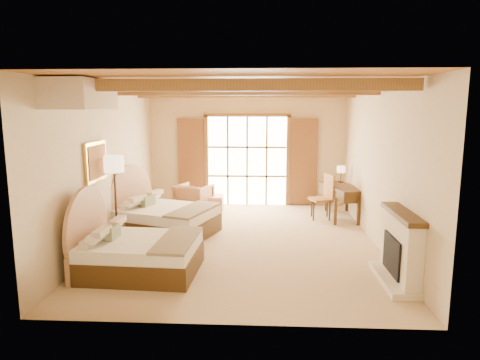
# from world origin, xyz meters

# --- Properties ---
(floor) EXTENTS (7.00, 7.00, 0.00)m
(floor) POSITION_xyz_m (0.00, 0.00, 0.00)
(floor) COLOR tan
(floor) RESTS_ON ground
(wall_back) EXTENTS (5.50, 0.00, 5.50)m
(wall_back) POSITION_xyz_m (0.00, 3.50, 1.60)
(wall_back) COLOR beige
(wall_back) RESTS_ON ground
(wall_left) EXTENTS (0.00, 7.00, 7.00)m
(wall_left) POSITION_xyz_m (-2.75, 0.00, 1.60)
(wall_left) COLOR beige
(wall_left) RESTS_ON ground
(wall_right) EXTENTS (0.00, 7.00, 7.00)m
(wall_right) POSITION_xyz_m (2.75, 0.00, 1.60)
(wall_right) COLOR beige
(wall_right) RESTS_ON ground
(ceiling) EXTENTS (7.00, 7.00, 0.00)m
(ceiling) POSITION_xyz_m (0.00, 0.00, 3.20)
(ceiling) COLOR #AD7430
(ceiling) RESTS_ON ground
(ceiling_beams) EXTENTS (5.39, 4.60, 0.18)m
(ceiling_beams) POSITION_xyz_m (0.00, 0.00, 3.08)
(ceiling_beams) COLOR olive
(ceiling_beams) RESTS_ON ceiling
(french_doors) EXTENTS (3.95, 0.08, 2.60)m
(french_doors) POSITION_xyz_m (0.00, 3.44, 1.25)
(french_doors) COLOR white
(french_doors) RESTS_ON ground
(fireplace) EXTENTS (0.46, 1.40, 1.16)m
(fireplace) POSITION_xyz_m (2.60, -2.00, 0.51)
(fireplace) COLOR beige
(fireplace) RESTS_ON ground
(painting) EXTENTS (0.06, 0.95, 0.75)m
(painting) POSITION_xyz_m (-2.70, -0.75, 1.75)
(painting) COLOR gold
(painting) RESTS_ON wall_left
(canopy_valance) EXTENTS (0.70, 1.40, 0.45)m
(canopy_valance) POSITION_xyz_m (-2.40, -2.00, 2.95)
(canopy_valance) COLOR beige
(canopy_valance) RESTS_ON ceiling
(bed_near) EXTENTS (2.00, 1.55, 1.27)m
(bed_near) POSITION_xyz_m (-1.77, -1.80, 0.38)
(bed_near) COLOR #452C12
(bed_near) RESTS_ON floor
(bed_far) EXTENTS (2.45, 2.07, 1.31)m
(bed_far) POSITION_xyz_m (-1.81, 0.44, 0.40)
(bed_far) COLOR #452C12
(bed_far) RESTS_ON floor
(nightstand) EXTENTS (0.44, 0.44, 0.53)m
(nightstand) POSITION_xyz_m (-2.48, -0.81, 0.26)
(nightstand) COLOR #452C12
(nightstand) RESTS_ON floor
(floor_lamp) EXTENTS (0.38, 0.38, 1.82)m
(floor_lamp) POSITION_xyz_m (-2.50, -0.38, 1.54)
(floor_lamp) COLOR #312417
(floor_lamp) RESTS_ON floor
(armchair) EXTENTS (1.07, 1.09, 0.78)m
(armchair) POSITION_xyz_m (-1.37, 2.37, 0.39)
(armchair) COLOR #A46C45
(armchair) RESTS_ON floor
(ottoman) EXTENTS (0.59, 0.59, 0.42)m
(ottoman) POSITION_xyz_m (-0.91, 2.58, 0.21)
(ottoman) COLOR tan
(ottoman) RESTS_ON floor
(desk) EXTENTS (1.03, 1.63, 0.81)m
(desk) POSITION_xyz_m (2.44, 2.06, 0.44)
(desk) COLOR #452C12
(desk) RESTS_ON floor
(desk_chair) EXTENTS (0.64, 0.62, 1.12)m
(desk_chair) POSITION_xyz_m (1.92, 1.92, 0.35)
(desk_chair) COLOR #9A6036
(desk_chair) RESTS_ON floor
(desk_lamp) EXTENTS (0.22, 0.22, 0.43)m
(desk_lamp) POSITION_xyz_m (2.49, 2.60, 1.14)
(desk_lamp) COLOR #312417
(desk_lamp) RESTS_ON desk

